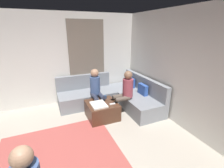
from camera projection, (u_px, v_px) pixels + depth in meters
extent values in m
cube|color=silver|center=(206.00, 76.00, 3.13)|extent=(6.00, 0.12, 2.70)
cube|color=silver|center=(42.00, 61.00, 4.59)|extent=(0.12, 6.00, 2.70)
cube|color=#726659|center=(87.00, 62.00, 5.02)|extent=(0.06, 1.10, 2.50)
cube|color=gray|center=(133.00, 99.00, 4.85)|extent=(2.10, 0.85, 0.42)
cube|color=gray|center=(144.00, 84.00, 4.84)|extent=(2.10, 0.14, 0.45)
cube|color=gray|center=(87.00, 98.00, 4.92)|extent=(0.85, 1.70, 0.42)
cube|color=gray|center=(84.00, 81.00, 5.08)|extent=(0.14, 1.70, 0.45)
cube|color=#3359B2|center=(131.00, 83.00, 5.24)|extent=(0.36, 0.12, 0.36)
cube|color=#3359B2|center=(143.00, 90.00, 4.63)|extent=(0.36, 0.12, 0.36)
cube|color=#4C2D1E|center=(102.00, 110.00, 4.19)|extent=(0.76, 0.76, 0.42)
cube|color=white|center=(99.00, 105.00, 3.98)|extent=(0.44, 0.36, 0.04)
cylinder|color=#334C72|center=(105.00, 97.00, 4.36)|extent=(0.08, 0.08, 0.10)
cube|color=white|center=(112.00, 104.00, 4.04)|extent=(0.05, 0.15, 0.02)
cylinder|color=brown|center=(115.00, 109.00, 4.23)|extent=(0.12, 0.12, 0.42)
cylinder|color=brown|center=(113.00, 107.00, 4.38)|extent=(0.12, 0.12, 0.42)
cylinder|color=brown|center=(122.00, 99.00, 4.21)|extent=(0.12, 0.40, 0.12)
cylinder|color=brown|center=(119.00, 96.00, 4.37)|extent=(0.12, 0.40, 0.12)
cylinder|color=#993F4C|center=(128.00, 88.00, 4.28)|extent=(0.28, 0.28, 0.50)
sphere|color=#8C664C|center=(128.00, 75.00, 4.17)|extent=(0.22, 0.22, 0.22)
cylinder|color=#2D3347|center=(103.00, 107.00, 4.34)|extent=(0.12, 0.12, 0.42)
cylinder|color=#2D3347|center=(97.00, 109.00, 4.27)|extent=(0.12, 0.12, 0.42)
cylinder|color=#2D3347|center=(101.00, 96.00, 4.42)|extent=(0.40, 0.12, 0.12)
cylinder|color=#2D3347|center=(94.00, 97.00, 4.35)|extent=(0.40, 0.12, 0.12)
cylinder|color=#3F598C|center=(95.00, 85.00, 4.48)|extent=(0.28, 0.28, 0.50)
sphere|color=tan|center=(95.00, 73.00, 4.36)|extent=(0.22, 0.22, 0.22)
sphere|color=tan|center=(22.00, 157.00, 1.53)|extent=(0.22, 0.22, 0.22)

